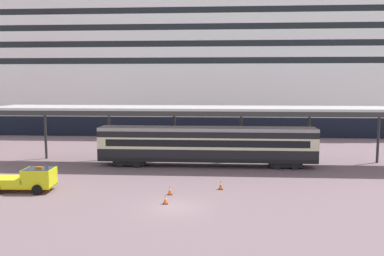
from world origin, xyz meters
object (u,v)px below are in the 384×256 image
object	(u,v)px
service_truck	(28,179)
traffic_cone_mid	(165,199)
cruise_ship	(147,60)
traffic_cone_far	(170,190)
train_carriage	(207,144)
traffic_cone_near	(221,185)

from	to	relation	value
service_truck	traffic_cone_mid	distance (m)	11.81
cruise_ship	traffic_cone_far	world-z (taller)	cruise_ship
cruise_ship	service_truck	distance (m)	50.19
train_carriage	traffic_cone_mid	bearing A→B (deg)	-101.14
train_carriage	cruise_ship	bearing A→B (deg)	108.68
traffic_cone_far	service_truck	bearing A→B (deg)	178.72
cruise_ship	traffic_cone_near	distance (m)	50.87
train_carriage	service_truck	size ratio (longest dim) A/B	4.24
service_truck	traffic_cone_mid	world-z (taller)	service_truck
service_truck	traffic_cone_far	world-z (taller)	service_truck
train_carriage	traffic_cone_mid	size ratio (longest dim) A/B	33.38
traffic_cone_far	traffic_cone_mid	bearing A→B (deg)	-91.14
train_carriage	traffic_cone_far	distance (m)	11.31
train_carriage	service_truck	xyz separation A→B (m)	(-14.10, -10.58, -1.32)
traffic_cone_mid	traffic_cone_far	bearing A→B (deg)	88.86
traffic_cone_near	traffic_cone_mid	distance (m)	5.82
traffic_cone_mid	traffic_cone_far	xyz separation A→B (m)	(0.05, 2.39, 0.02)
service_truck	traffic_cone_near	bearing A→B (deg)	5.71
train_carriage	traffic_cone_near	world-z (taller)	train_carriage
service_truck	traffic_cone_mid	bearing A→B (deg)	-12.99
train_carriage	traffic_cone_mid	world-z (taller)	train_carriage
traffic_cone_near	cruise_ship	bearing A→B (deg)	106.88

